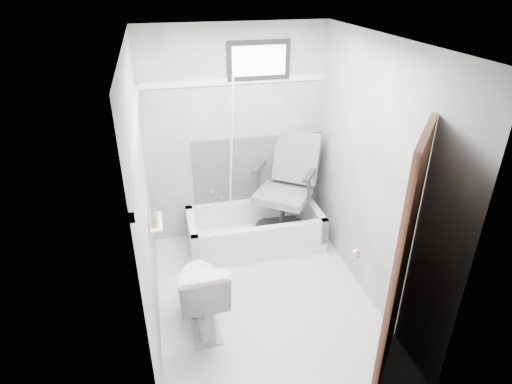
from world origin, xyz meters
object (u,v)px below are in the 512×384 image
object	(u,v)px
soap_bottle_a	(154,221)
door	(460,288)
bathtub	(255,229)
soap_bottle_b	(154,213)
office_chair	(283,188)
toilet	(200,290)

from	to	relation	value
soap_bottle_a	door	bearing A→B (deg)	-35.78
bathtub	soap_bottle_a	xyz separation A→B (m)	(-1.07, -0.83, 0.76)
soap_bottle_b	office_chair	bearing A→B (deg)	26.86
toilet	bathtub	bearing A→B (deg)	-126.28
toilet	soap_bottle_b	distance (m)	0.78
office_chair	toilet	xyz separation A→B (m)	(-1.07, -1.12, -0.32)
office_chair	soap_bottle_b	xyz separation A→B (m)	(-1.39, -0.70, 0.27)
toilet	office_chair	bearing A→B (deg)	-135.88
toilet	soap_bottle_b	world-z (taller)	soap_bottle_b
door	toilet	bearing A→B (deg)	145.17
toilet	soap_bottle_b	xyz separation A→B (m)	(-0.32, 0.41, 0.59)
toilet	soap_bottle_b	size ratio (longest dim) A/B	8.62
toilet	door	world-z (taller)	door
toilet	door	xyz separation A→B (m)	(1.60, -1.11, 0.63)
bathtub	toilet	distance (m)	1.34
bathtub	office_chair	size ratio (longest dim) A/B	1.31
bathtub	office_chair	distance (m)	0.58
bathtub	office_chair	bearing A→B (deg)	3.28
soap_bottle_a	toilet	bearing A→B (deg)	-40.23
door	soap_bottle_b	xyz separation A→B (m)	(-1.92, 1.52, -0.04)
soap_bottle_b	toilet	bearing A→B (deg)	-52.08
bathtub	toilet	bearing A→B (deg)	-124.24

